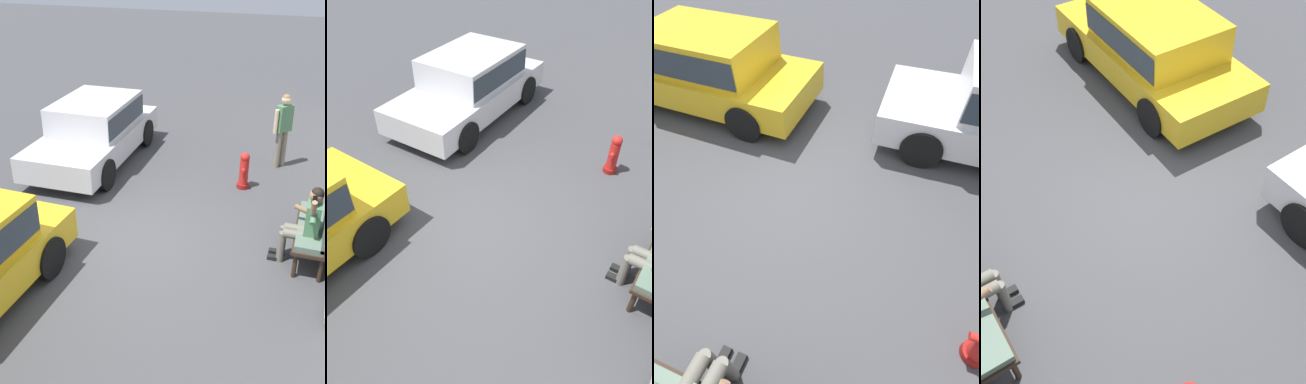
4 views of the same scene
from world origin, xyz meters
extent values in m
plane|color=#424244|center=(0.00, 0.00, 0.00)|extent=(60.00, 60.00, 0.00)
cylinder|color=#332319|center=(0.13, 3.00, 0.22)|extent=(0.07, 0.07, 0.43)
cylinder|color=#332319|center=(-1.29, 3.00, 0.22)|extent=(0.07, 0.07, 0.43)
cylinder|color=#332319|center=(0.13, 2.61, 0.22)|extent=(0.07, 0.07, 0.43)
cylinder|color=#332319|center=(-1.29, 2.61, 0.22)|extent=(0.07, 0.07, 0.43)
cube|color=#332319|center=(-0.58, 2.81, 0.46)|extent=(1.58, 0.55, 0.06)
cube|color=slate|center=(-0.58, 2.81, 0.54)|extent=(1.52, 0.49, 0.10)
cylinder|color=#6B665B|center=(-0.24, 2.57, 0.54)|extent=(0.15, 0.42, 0.15)
cylinder|color=#6B665B|center=(-0.24, 2.36, 0.27)|extent=(0.12, 0.12, 0.54)
cube|color=black|center=(-0.24, 2.28, 0.04)|extent=(0.10, 0.24, 0.07)
cylinder|color=#6B665B|center=(-0.42, 2.57, 0.54)|extent=(0.15, 0.42, 0.15)
cylinder|color=#6B665B|center=(-0.42, 2.36, 0.27)|extent=(0.12, 0.12, 0.54)
cube|color=black|center=(-0.42, 2.28, 0.04)|extent=(0.10, 0.24, 0.07)
cube|color=#6B665B|center=(-0.33, 2.78, 0.54)|extent=(0.34, 0.24, 0.14)
cube|color=#4C7F56|center=(-0.33, 2.78, 0.82)|extent=(0.38, 0.22, 0.56)
sphere|color=#A37556|center=(-0.33, 2.78, 1.24)|extent=(0.22, 0.22, 0.22)
sphere|color=black|center=(-0.33, 2.79, 1.28)|extent=(0.20, 0.20, 0.20)
cylinder|color=#4C7F56|center=(-0.57, 2.76, 0.93)|extent=(0.20, 0.10, 0.28)
cylinder|color=#A37556|center=(-0.62, 2.60, 0.81)|extent=(0.08, 0.27, 0.17)
cylinder|color=#4C7F56|center=(-0.09, 2.78, 1.00)|extent=(0.25, 0.10, 0.22)
cylinder|color=#A37556|center=(-0.02, 2.76, 1.19)|extent=(0.16, 0.08, 0.25)
cube|color=black|center=(-0.19, 2.76, 1.23)|extent=(0.02, 0.07, 0.15)
cube|color=silver|center=(-2.97, -2.31, 0.53)|extent=(4.19, 1.86, 0.55)
cube|color=silver|center=(-3.13, -2.31, 1.13)|extent=(2.19, 1.61, 0.66)
cube|color=#28333D|center=(-3.13, -2.31, 1.13)|extent=(2.15, 1.64, 0.46)
cylinder|color=black|center=(-1.70, -1.44, 0.34)|extent=(0.68, 0.19, 0.68)
cylinder|color=black|center=(-1.66, -3.13, 0.34)|extent=(0.68, 0.19, 0.68)
cylinder|color=black|center=(-4.27, -1.49, 0.34)|extent=(0.68, 0.19, 0.68)
cylinder|color=black|center=(-4.24, -3.18, 0.34)|extent=(0.68, 0.19, 0.68)
cylinder|color=black|center=(1.31, -1.02, 0.34)|extent=(0.68, 0.20, 0.68)
cylinder|color=gray|center=(-3.97, 1.85, 0.44)|extent=(0.13, 0.13, 0.88)
cylinder|color=gray|center=(-4.11, 1.97, 0.44)|extent=(0.13, 0.13, 0.88)
cube|color=#4C7F56|center=(-4.04, 1.91, 1.18)|extent=(0.40, 0.39, 0.60)
cylinder|color=beige|center=(-3.87, 1.75, 1.14)|extent=(0.09, 0.09, 0.54)
cylinder|color=beige|center=(-4.21, 2.06, 1.14)|extent=(0.09, 0.09, 0.54)
sphere|color=beige|center=(-4.04, 1.91, 1.60)|extent=(0.21, 0.21, 0.21)
sphere|color=olive|center=(-4.04, 1.91, 1.64)|extent=(0.19, 0.19, 0.19)
cylinder|color=maroon|center=(-2.68, 1.30, 0.05)|extent=(0.26, 0.26, 0.10)
cylinder|color=red|center=(-2.68, 1.30, 0.38)|extent=(0.19, 0.19, 0.55)
sphere|color=red|center=(-2.68, 1.30, 0.71)|extent=(0.20, 0.20, 0.20)
cylinder|color=red|center=(-2.82, 1.30, 0.46)|extent=(0.10, 0.08, 0.08)
cylinder|color=red|center=(-2.54, 1.30, 0.46)|extent=(0.10, 0.08, 0.08)
camera|label=1|loc=(6.57, 2.60, 4.72)|focal=45.00mm
camera|label=2|loc=(3.47, 2.60, 4.48)|focal=35.00mm
camera|label=3|loc=(-1.41, 2.60, 3.53)|focal=28.00mm
camera|label=4|loc=(-3.80, 2.60, 5.45)|focal=45.00mm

